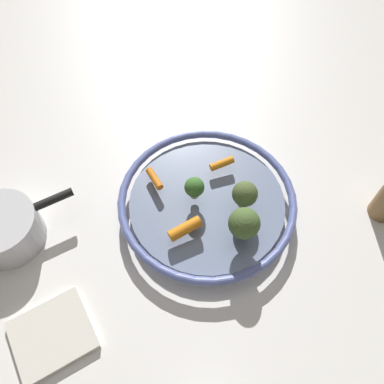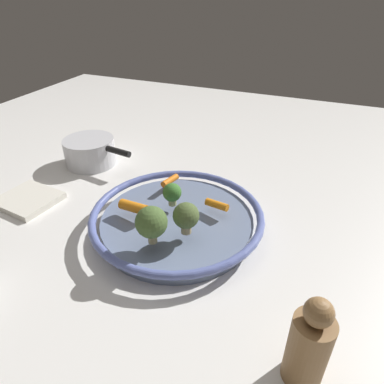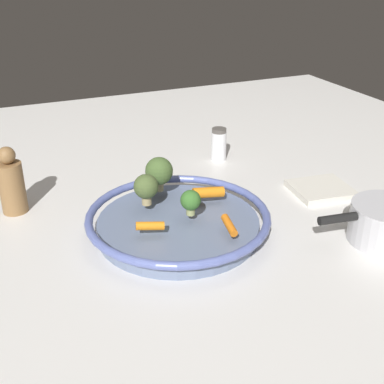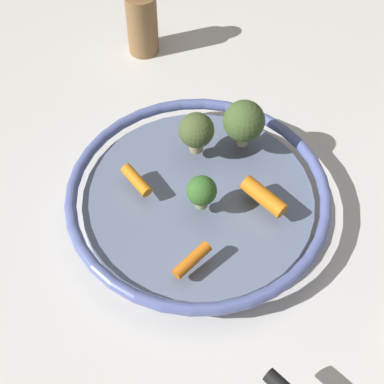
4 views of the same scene
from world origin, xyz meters
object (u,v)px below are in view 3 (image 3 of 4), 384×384
(salt_shaker, at_px, (219,144))
(pepper_mill, at_px, (11,184))
(baby_carrot_right, at_px, (150,226))
(serving_bowl, at_px, (178,222))
(dish_towel, at_px, (321,189))
(broccoli_floret_large, at_px, (161,171))
(broccoli_floret_mid, at_px, (191,201))
(baby_carrot_left, at_px, (208,192))
(broccoli_floret_small, at_px, (146,187))
(baby_carrot_center, at_px, (229,225))

(salt_shaker, height_order, pepper_mill, pepper_mill)
(baby_carrot_right, relative_size, pepper_mill, 0.35)
(serving_bowl, height_order, dish_towel, serving_bowl)
(salt_shaker, bearing_deg, pepper_mill, 99.70)
(broccoli_floret_large, bearing_deg, broccoli_floret_mid, -173.35)
(broccoli_floret_large, height_order, dish_towel, broccoli_floret_large)
(serving_bowl, height_order, broccoli_floret_mid, broccoli_floret_mid)
(baby_carrot_left, height_order, broccoli_floret_small, broccoli_floret_small)
(baby_carrot_left, bearing_deg, serving_bowl, 113.38)
(pepper_mill, bearing_deg, baby_carrot_left, -117.21)
(broccoli_floret_mid, bearing_deg, baby_carrot_left, -49.37)
(baby_carrot_left, height_order, broccoli_floret_mid, broccoli_floret_mid)
(serving_bowl, bearing_deg, pepper_mill, 52.00)
(baby_carrot_center, relative_size, broccoli_floret_mid, 1.09)
(baby_carrot_left, bearing_deg, baby_carrot_right, 117.01)
(baby_carrot_left, xyz_separation_m, broccoli_floret_small, (0.02, 0.12, 0.03))
(baby_carrot_right, height_order, broccoli_floret_small, broccoli_floret_small)
(pepper_mill, bearing_deg, broccoli_floret_large, -112.29)
(baby_carrot_center, bearing_deg, broccoli_floret_small, 35.15)
(broccoli_floret_mid, height_order, dish_towel, broccoli_floret_mid)
(pepper_mill, bearing_deg, serving_bowl, -128.00)
(broccoli_floret_small, bearing_deg, baby_carrot_left, -99.33)
(serving_bowl, height_order, baby_carrot_center, baby_carrot_center)
(serving_bowl, bearing_deg, broccoli_floret_small, 39.06)
(baby_carrot_right, bearing_deg, baby_carrot_left, -62.99)
(baby_carrot_left, distance_m, baby_carrot_right, 0.17)
(serving_bowl, distance_m, baby_carrot_right, 0.09)
(serving_bowl, distance_m, salt_shaker, 0.39)
(baby_carrot_center, xyz_separation_m, dish_towel, (0.13, -0.30, -0.05))
(broccoli_floret_mid, relative_size, broccoli_floret_large, 0.68)
(broccoli_floret_large, height_order, pepper_mill, pepper_mill)
(serving_bowl, distance_m, broccoli_floret_mid, 0.06)
(pepper_mill, distance_m, dish_towel, 0.67)
(baby_carrot_left, xyz_separation_m, dish_towel, (0.01, -0.28, -0.05))
(broccoli_floret_mid, relative_size, dish_towel, 0.39)
(baby_carrot_right, xyz_separation_m, broccoli_floret_mid, (0.02, -0.09, 0.02))
(broccoli_floret_mid, xyz_separation_m, broccoli_floret_large, (0.12, 0.01, 0.01))
(broccoli_floret_mid, distance_m, pepper_mill, 0.38)
(broccoli_floret_mid, bearing_deg, dish_towel, -80.35)
(baby_carrot_left, distance_m, broccoli_floret_mid, 0.08)
(baby_carrot_left, distance_m, broccoli_floret_large, 0.11)
(salt_shaker, xyz_separation_m, pepper_mill, (-0.09, 0.51, 0.02))
(baby_carrot_center, distance_m, dish_towel, 0.33)
(serving_bowl, relative_size, salt_shaker, 4.18)
(broccoli_floret_small, relative_size, broccoli_floret_large, 0.86)
(baby_carrot_left, xyz_separation_m, baby_carrot_right, (-0.08, 0.15, -0.00))
(baby_carrot_left, bearing_deg, dish_towel, -88.68)
(broccoli_floret_mid, height_order, broccoli_floret_large, broccoli_floret_large)
(baby_carrot_left, bearing_deg, broccoli_floret_small, 80.67)
(baby_carrot_right, distance_m, dish_towel, 0.44)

